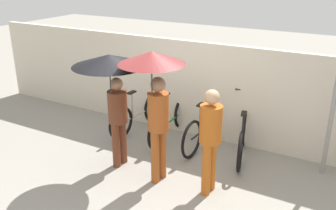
# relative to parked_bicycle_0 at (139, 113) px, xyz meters

# --- Properties ---
(ground_plane) EXTENTS (30.00, 30.00, 0.00)m
(ground_plane) POSITION_rel_parked_bicycle_0_xyz_m (1.11, -1.75, -0.35)
(ground_plane) COLOR gray
(back_wall) EXTENTS (10.23, 0.12, 1.87)m
(back_wall) POSITION_rel_parked_bicycle_0_xyz_m (1.11, 0.40, 0.58)
(back_wall) COLOR beige
(back_wall) RESTS_ON ground
(parked_bicycle_0) EXTENTS (0.44, 1.74, 1.11)m
(parked_bicycle_0) POSITION_rel_parked_bicycle_0_xyz_m (0.00, 0.00, 0.00)
(parked_bicycle_0) COLOR black
(parked_bicycle_0) RESTS_ON ground
(parked_bicycle_1) EXTENTS (0.44, 1.77, 1.03)m
(parked_bicycle_1) POSITION_rel_parked_bicycle_0_xyz_m (0.74, -0.00, 0.00)
(parked_bicycle_1) COLOR black
(parked_bicycle_1) RESTS_ON ground
(parked_bicycle_2) EXTENTS (0.44, 1.66, 1.05)m
(parked_bicycle_2) POSITION_rel_parked_bicycle_0_xyz_m (1.48, -0.05, 0.01)
(parked_bicycle_2) COLOR black
(parked_bicycle_2) RESTS_ON ground
(parked_bicycle_3) EXTENTS (0.56, 1.60, 1.10)m
(parked_bicycle_3) POSITION_rel_parked_bicycle_0_xyz_m (2.23, -0.08, 0.01)
(parked_bicycle_3) COLOR black
(parked_bicycle_3) RESTS_ON ground
(pedestrian_leading) EXTENTS (1.14, 1.14, 1.94)m
(pedestrian_leading) POSITION_rel_parked_bicycle_0_xyz_m (0.50, -1.45, 1.23)
(pedestrian_leading) COLOR brown
(pedestrian_leading) RESTS_ON ground
(pedestrian_center) EXTENTS (0.95, 0.95, 2.10)m
(pedestrian_center) POSITION_rel_parked_bicycle_0_xyz_m (1.31, -1.52, 1.27)
(pedestrian_center) COLOR #9E4C1E
(pedestrian_center) RESTS_ON ground
(pedestrian_trailing) EXTENTS (0.32, 0.32, 1.62)m
(pedestrian_trailing) POSITION_rel_parked_bicycle_0_xyz_m (2.14, -1.37, 0.59)
(pedestrian_trailing) COLOR #B25619
(pedestrian_trailing) RESTS_ON ground
(awning_pole) EXTENTS (0.07, 0.07, 2.31)m
(awning_pole) POSITION_rel_parked_bicycle_0_xyz_m (3.57, 0.04, 0.80)
(awning_pole) COLOR gray
(awning_pole) RESTS_ON ground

